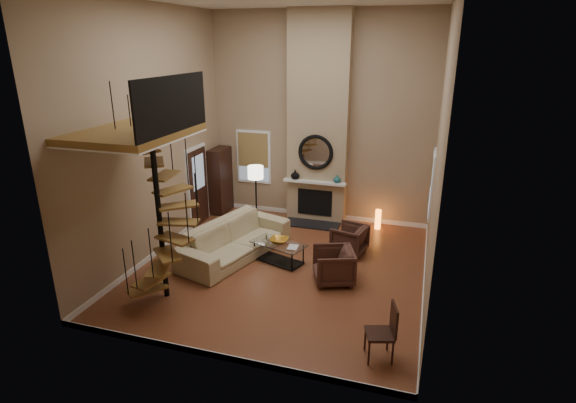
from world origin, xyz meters
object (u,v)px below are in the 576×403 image
(hutch, at_px, (221,180))
(side_chair, at_px, (386,329))
(armchair_far, at_px, (337,266))
(accent_lamp, at_px, (378,220))
(sofa, at_px, (235,239))
(coffee_table, at_px, (279,250))
(floor_lamp, at_px, (256,177))
(armchair_near, at_px, (352,240))

(hutch, height_order, side_chair, hutch)
(armchair_far, height_order, accent_lamp, armchair_far)
(hutch, xyz_separation_m, sofa, (1.53, -2.56, -0.55))
(sofa, bearing_deg, hutch, 47.79)
(coffee_table, distance_m, accent_lamp, 3.23)
(armchair_far, height_order, floor_lamp, floor_lamp)
(accent_lamp, xyz_separation_m, side_chair, (0.72, -5.29, 0.28))
(coffee_table, relative_size, side_chair, 1.44)
(sofa, height_order, coffee_table, sofa)
(hutch, height_order, sofa, hutch)
(floor_lamp, relative_size, side_chair, 1.85)
(accent_lamp, height_order, side_chair, side_chair)
(armchair_far, xyz_separation_m, floor_lamp, (-2.59, 2.14, 1.06))
(side_chair, bearing_deg, armchair_near, 107.39)
(armchair_far, relative_size, accent_lamp, 1.47)
(sofa, relative_size, side_chair, 3.13)
(floor_lamp, bearing_deg, coffee_table, -54.95)
(armchair_near, xyz_separation_m, armchair_far, (-0.07, -1.38, 0.00))
(coffee_table, bearing_deg, sofa, 178.91)
(armchair_far, bearing_deg, sofa, -122.31)
(coffee_table, bearing_deg, armchair_far, -18.90)
(armchair_near, relative_size, accent_lamp, 1.35)
(hutch, bearing_deg, side_chair, -45.20)
(armchair_near, bearing_deg, armchair_far, 10.10)
(hutch, height_order, accent_lamp, hutch)
(armchair_far, bearing_deg, floor_lamp, -150.34)
(sofa, relative_size, floor_lamp, 1.69)
(armchair_near, distance_m, armchair_far, 1.39)
(armchair_far, height_order, side_chair, side_chair)
(sofa, xyz_separation_m, coffee_table, (1.07, -0.02, -0.11))
(hutch, distance_m, coffee_table, 3.73)
(side_chair, bearing_deg, armchair_far, 118.55)
(sofa, distance_m, accent_lamp, 3.94)
(accent_lamp, bearing_deg, floor_lamp, -162.65)
(armchair_near, xyz_separation_m, accent_lamp, (0.40, 1.71, -0.10))
(armchair_near, height_order, armchair_far, armchair_far)
(hutch, relative_size, side_chair, 1.99)
(floor_lamp, bearing_deg, accent_lamp, 17.35)
(coffee_table, bearing_deg, hutch, 135.22)
(side_chair, bearing_deg, sofa, 143.81)
(coffee_table, height_order, side_chair, side_chair)
(hutch, bearing_deg, armchair_far, -37.30)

